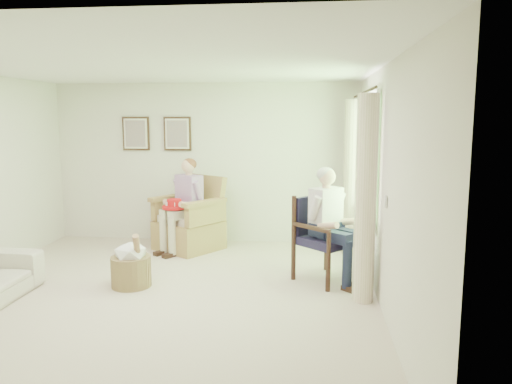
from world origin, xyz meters
The scene contains 16 objects.
floor centered at (0.00, 0.00, 0.00)m, with size 5.50×5.50×0.00m, color beige.
back_wall centered at (0.00, 2.75, 1.30)m, with size 5.00×0.04×2.60m, color silver.
front_wall centered at (0.00, -2.75, 1.30)m, with size 5.00×0.04×2.60m, color silver.
right_wall centered at (2.50, 0.00, 1.30)m, with size 0.04×5.50×2.60m, color silver.
ceiling centered at (0.00, 0.00, 2.60)m, with size 5.00×5.50×0.02m, color white.
window centered at (2.46, 1.20, 1.58)m, with size 0.13×2.50×1.63m.
curtain_left centered at (2.33, 0.22, 1.15)m, with size 0.34×0.34×2.30m, color beige.
curtain_right centered at (2.33, 2.18, 1.15)m, with size 0.34×0.34×2.30m, color beige.
framed_print_left centered at (-1.15, 2.71, 1.78)m, with size 0.45×0.05×0.55m.
framed_print_right centered at (-0.45, 2.71, 1.78)m, with size 0.45×0.05×0.55m.
wicker_armchair centered at (-0.15, 2.19, 0.36)m, with size 0.89×0.88×1.14m.
wood_armchair centered at (1.95, 0.96, 0.57)m, with size 0.68×0.64×1.05m.
person_wicker centered at (-0.15, 2.04, 0.83)m, with size 0.40×0.63×1.40m.
person_dark centered at (1.95, 0.79, 0.84)m, with size 0.40×0.62×1.41m.
red_hat centered at (-0.30, 1.88, 0.74)m, with size 0.36×0.36×0.14m.
hatbox centered at (-0.43, 0.36, 0.28)m, with size 0.54×0.54×0.71m.
Camera 1 is at (1.71, -5.29, 2.04)m, focal length 35.00 mm.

